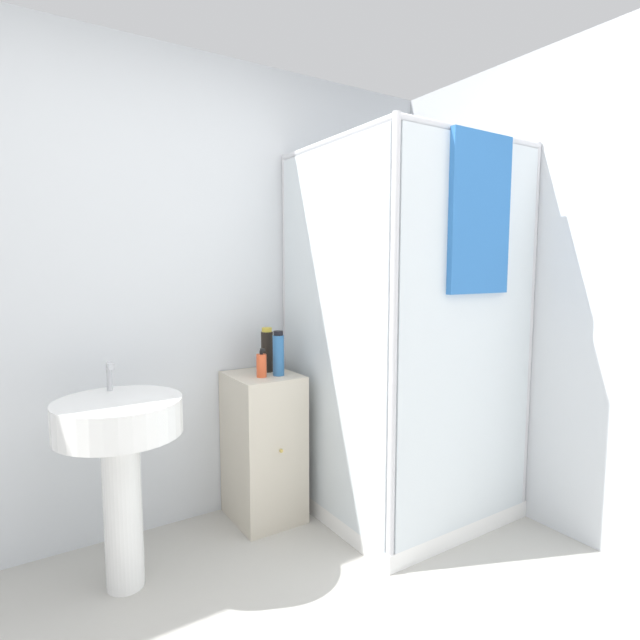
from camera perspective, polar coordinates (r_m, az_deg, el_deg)
The scene contains 7 objects.
wall_back at distance 2.74m, azimuth -17.23°, elevation 2.95°, with size 6.40×0.06×2.50m, color silver.
shower_enclosure at distance 2.86m, azimuth 9.42°, elevation -11.33°, with size 1.00×1.03×2.03m.
vanity_cabinet at distance 2.85m, azimuth -6.49°, elevation -14.15°, with size 0.35×0.42×0.81m.
sink at distance 2.34m, azimuth -21.89°, elevation -13.14°, with size 0.52×0.52×0.96m.
soap_dispenser at distance 2.65m, azimuth -6.70°, elevation -5.15°, with size 0.05×0.05×0.15m.
shampoo_bottle_tall_black at distance 2.78m, azimuth -6.07°, elevation -3.45°, with size 0.07×0.07×0.25m.
shampoo_bottle_blue at distance 2.67m, azimuth -4.78°, elevation -3.87°, with size 0.06×0.06×0.24m.
Camera 1 is at (-0.73, -0.93, 1.39)m, focal length 28.00 mm.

